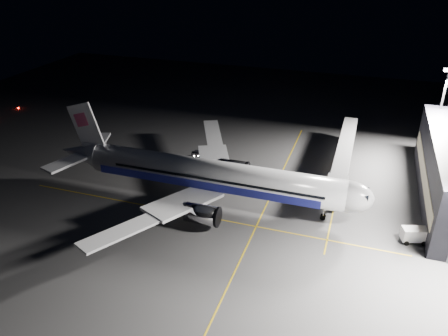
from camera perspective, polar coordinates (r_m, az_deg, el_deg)
ground at (r=82.93m, az=-1.40°, el=-4.15°), size 200.00×200.00×0.00m
guide_line_main at (r=80.53m, az=5.33°, el=-5.31°), size 0.25×80.00×0.01m
guide_line_cross at (r=78.20m, az=-2.91°, el=-6.30°), size 70.00×0.25×0.01m
guide_line_side at (r=87.80m, az=14.55°, el=-3.19°), size 0.25×40.00×0.01m
airliner at (r=80.71m, az=-2.16°, el=-0.89°), size 61.48×54.22×16.64m
jet_bridge at (r=92.91m, az=15.36°, el=1.64°), size 3.60×34.40×6.30m
floodlight_mast_north at (r=104.28m, az=26.47°, el=7.15°), size 2.40×0.68×20.70m
service_truck at (r=77.67m, az=23.91°, el=-7.98°), size 5.39×3.39×2.58m
baggage_tug at (r=99.06m, az=-3.59°, el=1.79°), size 2.58×2.24×1.63m
safety_cone_a at (r=84.71m, az=3.31°, el=-3.21°), size 0.44×0.44×0.66m
safety_cone_b at (r=88.47m, az=-2.38°, el=-1.78°), size 0.41×0.41×0.62m
safety_cone_c at (r=86.89m, az=-2.26°, el=-2.39°), size 0.35×0.35×0.52m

